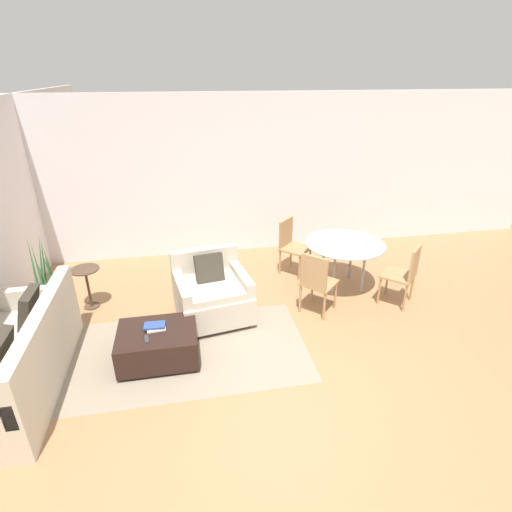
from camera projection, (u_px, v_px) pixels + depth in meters
The scene contains 14 objects.
ground_plane at pixel (274, 387), 4.24m from camera, with size 20.00×20.00×0.00m, color #A3754C.
wall_back at pixel (228, 177), 6.91m from camera, with size 12.00×0.06×2.75m.
area_rug at pixel (190, 351), 4.77m from camera, with size 2.78×1.61×0.01m.
couch at pixel (21, 362), 4.13m from camera, with size 0.86×2.04×0.90m.
armchair at pixel (212, 293), 5.32m from camera, with size 1.05×1.04×0.89m.
ottoman at pixel (158, 344), 4.55m from camera, with size 0.89×0.68×0.39m.
book_stack at pixel (155, 326), 4.52m from camera, with size 0.25×0.18×0.05m.
tv_remote_primary at pixel (147, 339), 4.34m from camera, with size 0.06×0.14×0.01m.
potted_plant at pixel (51, 298), 5.42m from camera, with size 0.42×0.42×1.18m.
side_table at pixel (87, 281), 5.50m from camera, with size 0.38×0.38×0.60m.
dining_table at pixel (345, 248), 5.94m from camera, with size 1.18×1.18×0.73m.
dining_chair_near_left at pixel (317, 280), 5.31m from camera, with size 0.59×0.59×0.90m.
dining_chair_near_right at pixel (405, 272), 5.53m from camera, with size 0.59×0.59×0.90m.
dining_chair_far_left at pixel (291, 243), 6.46m from camera, with size 0.59×0.59×0.90m.
Camera 1 is at (-0.80, -3.16, 3.05)m, focal length 28.00 mm.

